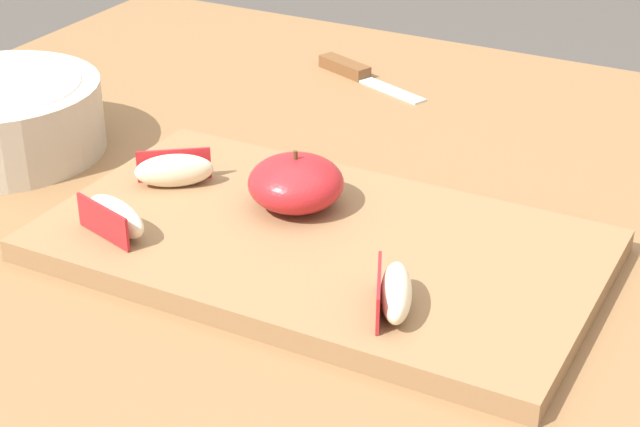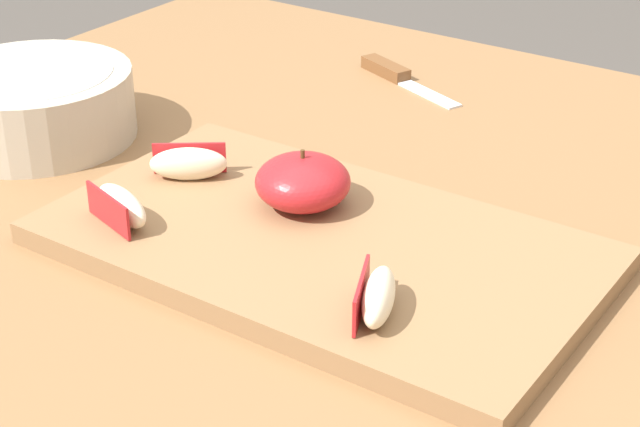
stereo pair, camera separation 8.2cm
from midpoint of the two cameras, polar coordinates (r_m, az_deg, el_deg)
name	(u,v)px [view 1 (the left image)]	position (r m, az deg, el deg)	size (l,w,h in m)	color
dining_table	(363,326)	(0.95, -0.11, -6.24)	(1.16, 0.95, 0.77)	brown
cutting_board	(320,246)	(0.84, -2.81, -1.85)	(0.44, 0.25, 0.02)	olive
apple_half_skin_up	(296,183)	(0.87, -4.05, 1.62)	(0.08, 0.08, 0.05)	#B21E23
apple_wedge_left	(115,217)	(0.85, -13.92, -0.25)	(0.07, 0.04, 0.03)	beige
apple_wedge_back	(395,292)	(0.73, 0.90, -4.44)	(0.05, 0.07, 0.03)	beige
apple_wedge_right	(174,170)	(0.92, -10.54, 2.30)	(0.07, 0.06, 0.03)	beige
paring_knife	(352,71)	(1.21, -0.17, 7.79)	(0.16, 0.08, 0.01)	silver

